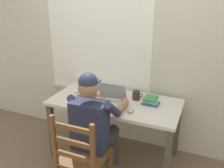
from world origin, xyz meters
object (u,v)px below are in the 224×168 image
(seated_person, at_px, (95,123))
(computer_mouse, at_px, (131,110))
(book_stack_main, at_px, (151,101))
(coffee_mug_white, at_px, (78,94))
(laptop, at_px, (109,100))
(landscape_photo_print, at_px, (102,96))
(wooden_chair, at_px, (82,158))
(coffee_mug_dark, at_px, (136,95))
(desk, at_px, (115,109))

(seated_person, xyz_separation_m, computer_mouse, (0.30, 0.24, 0.08))
(book_stack_main, bearing_deg, coffee_mug_white, -168.23)
(computer_mouse, distance_m, coffee_mug_white, 0.68)
(laptop, height_order, landscape_photo_print, laptop)
(laptop, bearing_deg, seated_person, -92.94)
(wooden_chair, bearing_deg, laptop, 88.43)
(landscape_photo_print, bearing_deg, book_stack_main, -14.37)
(wooden_chair, bearing_deg, computer_mouse, 60.37)
(seated_person, relative_size, coffee_mug_white, 10.78)
(laptop, bearing_deg, wooden_chair, -91.57)
(coffee_mug_dark, relative_size, book_stack_main, 0.67)
(desk, bearing_deg, coffee_mug_white, -167.91)
(wooden_chair, height_order, laptop, laptop)
(wooden_chair, height_order, coffee_mug_white, wooden_chair)
(laptop, height_order, coffee_mug_dark, laptop)
(desk, height_order, computer_mouse, computer_mouse)
(wooden_chair, bearing_deg, seated_person, 90.00)
(coffee_mug_white, bearing_deg, landscape_photo_print, 35.21)
(wooden_chair, relative_size, coffee_mug_white, 8.12)
(seated_person, relative_size, wooden_chair, 1.33)
(desk, height_order, coffee_mug_white, coffee_mug_white)
(wooden_chair, distance_m, computer_mouse, 0.67)
(seated_person, relative_size, book_stack_main, 6.62)
(coffee_mug_white, bearing_deg, computer_mouse, -7.90)
(book_stack_main, xyz_separation_m, landscape_photo_print, (-0.59, -0.01, -0.04))
(laptop, xyz_separation_m, coffee_mug_dark, (0.24, 0.23, -0.00))
(desk, xyz_separation_m, book_stack_main, (0.39, 0.08, 0.14))
(desk, relative_size, coffee_mug_white, 12.68)
(desk, bearing_deg, landscape_photo_print, 160.65)
(desk, height_order, landscape_photo_print, landscape_photo_print)
(desk, xyz_separation_m, seated_person, (-0.05, -0.42, 0.04))
(coffee_mug_white, distance_m, coffee_mug_dark, 0.67)
(computer_mouse, bearing_deg, book_stack_main, 62.01)
(laptop, distance_m, landscape_photo_print, 0.25)
(seated_person, xyz_separation_m, book_stack_main, (0.43, 0.50, 0.10))
(coffee_mug_dark, distance_m, book_stack_main, 0.19)
(coffee_mug_white, bearing_deg, seated_person, -41.48)
(coffee_mug_white, distance_m, book_stack_main, 0.83)
(wooden_chair, distance_m, book_stack_main, 0.95)
(wooden_chair, distance_m, coffee_mug_white, 0.79)
(desk, relative_size, computer_mouse, 14.56)
(computer_mouse, bearing_deg, coffee_mug_white, 172.10)
(laptop, xyz_separation_m, computer_mouse, (0.28, -0.08, -0.04))
(computer_mouse, xyz_separation_m, coffee_mug_white, (-0.67, 0.09, 0.03))
(seated_person, bearing_deg, computer_mouse, 38.98)
(seated_person, distance_m, landscape_photo_print, 0.52)
(seated_person, height_order, coffee_mug_white, seated_person)
(seated_person, distance_m, coffee_mug_white, 0.51)
(laptop, bearing_deg, computer_mouse, -15.89)
(coffee_mug_white, height_order, book_stack_main, coffee_mug_white)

